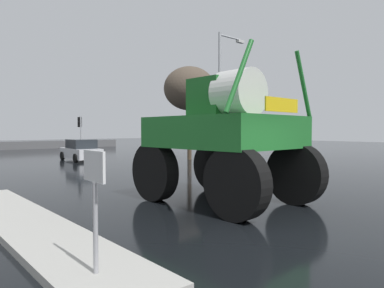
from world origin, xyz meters
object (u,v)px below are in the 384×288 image
lane_arrow_sign (95,189)px  streetlight_near_right (222,92)px  sedan_ahead (81,151)px  traffic_signal_far_left (80,127)px  bare_tree_right (189,89)px  oversize_sprayer (224,137)px  traffic_signal_near_right (215,123)px

lane_arrow_sign → streetlight_near_right: size_ratio=0.22×
lane_arrow_sign → sedan_ahead: (8.15, 19.33, -0.63)m
streetlight_near_right → traffic_signal_far_left: bearing=101.3°
traffic_signal_far_left → streetlight_near_right: (2.76, -13.84, 1.96)m
streetlight_near_right → bare_tree_right: size_ratio=1.16×
traffic_signal_far_left → streetlight_near_right: 14.25m
lane_arrow_sign → oversize_sprayer: (5.38, 2.61, 0.63)m
bare_tree_right → lane_arrow_sign: bearing=-134.5°
sedan_ahead → streetlight_near_right: size_ratio=0.53×
lane_arrow_sign → oversize_sprayer: bearing=25.8°
sedan_ahead → traffic_signal_far_left: 4.97m
oversize_sprayer → lane_arrow_sign: bearing=114.2°
oversize_sprayer → bare_tree_right: 15.62m
traffic_signal_near_right → streetlight_near_right: streetlight_near_right is taller
streetlight_near_right → bare_tree_right: 5.43m
lane_arrow_sign → bare_tree_right: 21.13m
lane_arrow_sign → traffic_signal_far_left: bearing=67.1°
sedan_ahead → traffic_signal_far_left: (1.81, 4.29, 1.75)m
oversize_sprayer → traffic_signal_near_right: (4.75, 5.12, 0.57)m
lane_arrow_sign → oversize_sprayer: 6.01m
traffic_signal_far_left → sedan_ahead: bearing=-112.9°
oversize_sprayer → streetlight_near_right: (7.34, 7.17, 2.45)m
traffic_signal_near_right → traffic_signal_far_left: size_ratio=1.03×
sedan_ahead → traffic_signal_far_left: traffic_signal_far_left is taller
oversize_sprayer → sedan_ahead: (2.77, 16.73, -1.26)m
bare_tree_right → traffic_signal_far_left: bearing=117.6°
lane_arrow_sign → streetlight_near_right: (12.72, 9.78, 3.08)m
sedan_ahead → traffic_signal_near_right: (1.98, -11.61, 1.83)m
lane_arrow_sign → traffic_signal_far_left: (9.96, 23.62, 1.11)m
lane_arrow_sign → traffic_signal_far_left: traffic_signal_far_left is taller
traffic_signal_near_right → bare_tree_right: bearing=58.1°
oversize_sprayer → streetlight_near_right: 10.55m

